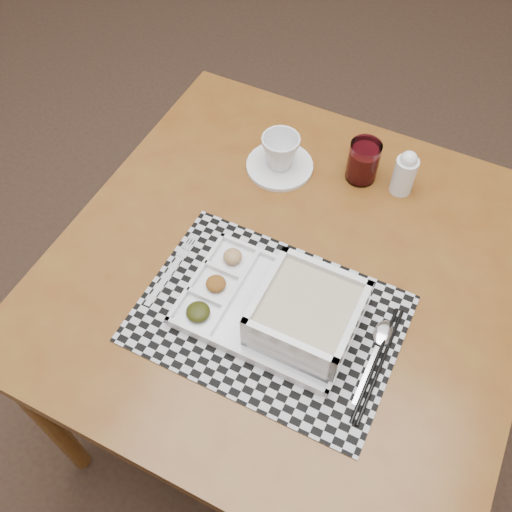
# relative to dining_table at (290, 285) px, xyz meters

# --- Properties ---
(floor) EXTENTS (5.00, 5.00, 0.00)m
(floor) POSITION_rel_dining_table_xyz_m (-0.78, 0.41, -0.62)
(floor) COLOR #2F1F17
(floor) RESTS_ON ground
(dining_table) EXTENTS (0.94, 0.94, 0.69)m
(dining_table) POSITION_rel_dining_table_xyz_m (0.00, 0.00, 0.00)
(dining_table) COLOR #5B2D10
(dining_table) RESTS_ON ground
(placemat) EXTENTS (0.49, 0.35, 0.00)m
(placemat) POSITION_rel_dining_table_xyz_m (0.01, -0.13, 0.07)
(placemat) COLOR #AEADB5
(placemat) RESTS_ON dining_table
(serving_tray) EXTENTS (0.33, 0.23, 0.09)m
(serving_tray) POSITION_rel_dining_table_xyz_m (0.05, -0.12, 0.11)
(serving_tray) COLOR white
(serving_tray) RESTS_ON placemat
(fork) EXTENTS (0.02, 0.19, 0.00)m
(fork) POSITION_rel_dining_table_xyz_m (-0.21, -0.10, 0.07)
(fork) COLOR silver
(fork) RESTS_ON placemat
(spoon) EXTENTS (0.04, 0.18, 0.01)m
(spoon) POSITION_rel_dining_table_xyz_m (0.21, -0.08, 0.08)
(spoon) COLOR silver
(spoon) RESTS_ON placemat
(chopsticks) EXTENTS (0.02, 0.24, 0.01)m
(chopsticks) POSITION_rel_dining_table_xyz_m (0.22, -0.13, 0.08)
(chopsticks) COLOR black
(chopsticks) RESTS_ON placemat
(saucer) EXTENTS (0.15, 0.15, 0.01)m
(saucer) POSITION_rel_dining_table_xyz_m (-0.13, 0.24, 0.08)
(saucer) COLOR white
(saucer) RESTS_ON dining_table
(cup) EXTENTS (0.11, 0.11, 0.08)m
(cup) POSITION_rel_dining_table_xyz_m (-0.13, 0.24, 0.12)
(cup) COLOR white
(cup) RESTS_ON saucer
(juice_glass) EXTENTS (0.07, 0.07, 0.10)m
(juice_glass) POSITION_rel_dining_table_xyz_m (0.05, 0.28, 0.11)
(juice_glass) COLOR white
(juice_glass) RESTS_ON dining_table
(creamer_bottle) EXTENTS (0.05, 0.05, 0.11)m
(creamer_bottle) POSITION_rel_dining_table_xyz_m (0.14, 0.28, 0.12)
(creamer_bottle) COLOR white
(creamer_bottle) RESTS_ON dining_table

